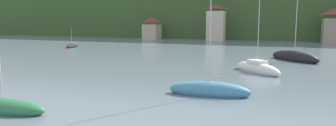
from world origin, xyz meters
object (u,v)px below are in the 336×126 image
sailboat_far_1 (257,69)px  mooring_buoy_near (65,53)px  sailboat_far_2 (294,57)px  sailboat_far_4 (72,46)px  shore_building_westcentral (216,23)px  sailboat_mid_3 (209,91)px  shore_building_west (152,28)px  shore_building_central (335,26)px  sailboat_mid_0 (3,108)px

sailboat_far_1 → mooring_buoy_near: 35.43m
sailboat_far_2 → sailboat_far_4: sailboat_far_2 is taller
shore_building_westcentral → sailboat_mid_3: 66.06m
shore_building_west → shore_building_central: (50.82, 0.39, 1.05)m
sailboat_far_2 → sailboat_mid_3: (-6.73, -24.50, -0.11)m
shore_building_west → sailboat_far_1: size_ratio=0.78×
shore_building_west → sailboat_far_2: bearing=-45.2°
shore_building_west → sailboat_mid_3: (33.58, -65.14, -3.02)m
sailboat_far_1 → mooring_buoy_near: bearing=29.9°
shore_building_central → mooring_buoy_near: bearing=-138.1°
sailboat_mid_3 → shore_building_west: bearing=-67.9°
sailboat_mid_3 → sailboat_far_1: bearing=-107.0°
shore_building_central → sailboat_far_4: shore_building_central is taller
shore_building_west → shore_building_central: size_ratio=0.76×
sailboat_far_1 → sailboat_mid_3: 12.45m
sailboat_mid_0 → shore_building_central: bearing=62.2°
sailboat_mid_0 → sailboat_mid_3: bearing=32.2°
shore_building_central → mooring_buoy_near: size_ratio=20.49×
shore_building_central → sailboat_far_2: bearing=-104.4°
sailboat_mid_0 → mooring_buoy_near: bearing=116.6°
shore_building_westcentral → sailboat_far_1: (15.81, -52.37, -4.59)m
sailboat_mid_0 → mooring_buoy_near: (-20.49, 30.81, -0.29)m
sailboat_mid_0 → shore_building_westcentral: bearing=84.7°
shore_building_central → sailboat_mid_0: 79.83m
sailboat_far_1 → mooring_buoy_near: sailboat_far_1 is taller
shore_building_west → shore_building_westcentral: bearing=-1.7°
shore_building_central → shore_building_westcentral: bearing=-178.2°
shore_building_west → sailboat_far_4: (-3.61, -34.25, -3.13)m
sailboat_far_1 → sailboat_far_2: bearing=-63.0°
sailboat_mid_3 → mooring_buoy_near: bearing=-39.8°
shore_building_westcentral → sailboat_far_1: 54.90m
sailboat_far_1 → sailboat_far_4: (-39.75, 18.71, -0.18)m
shore_building_westcentral → sailboat_mid_0: bearing=-88.3°
shore_building_west → sailboat_far_4: shore_building_west is taller
shore_building_west → sailboat_mid_3: sailboat_mid_3 is taller
sailboat_far_4 → shore_building_westcentral: bearing=138.3°
sailboat_far_1 → shore_building_central: bearing=-59.7°
shore_building_central → sailboat_far_4: 64.66m
mooring_buoy_near → sailboat_far_1: bearing=-15.8°
shore_building_west → sailboat_far_1: 64.18m
sailboat_far_2 → shore_building_west: bearing=0.8°
shore_building_west → sailboat_mid_0: (22.53, -74.14, -3.08)m
sailboat_mid_3 → mooring_buoy_near: 38.35m
sailboat_mid_3 → sailboat_far_4: (-37.19, 30.89, -0.11)m
sailboat_mid_0 → sailboat_mid_3: sailboat_mid_3 is taller
shore_building_west → shore_building_westcentral: size_ratio=0.67×
mooring_buoy_near → shore_building_westcentral: bearing=66.8°
shore_building_west → sailboat_far_1: bearing=-55.7°
sailboat_far_2 → mooring_buoy_near: 38.37m
shore_building_westcentral → sailboat_far_4: size_ratio=2.20×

